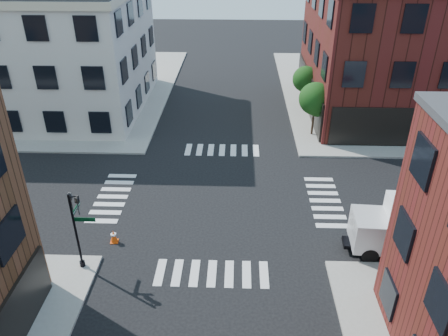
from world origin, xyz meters
name	(u,v)px	position (x,y,z in m)	size (l,w,h in m)	color
ground	(218,199)	(0.00, 0.00, 0.00)	(120.00, 120.00, 0.00)	black
sidewalk_ne	(425,92)	(21.00, 21.00, 0.07)	(30.00, 30.00, 0.15)	gray
sidewalk_nw	(35,88)	(-21.00, 21.00, 0.07)	(30.00, 30.00, 0.15)	gray
building_nw	(21,50)	(-19.00, 16.00, 5.50)	(22.00, 16.00, 11.00)	beige
tree_near	(316,100)	(7.56, 9.98, 3.16)	(2.69, 2.69, 4.49)	black
tree_far	(306,80)	(7.56, 15.98, 2.87)	(2.43, 2.43, 4.07)	black
signal_pole	(77,223)	(-6.72, -6.68, 2.86)	(1.29, 1.24, 4.60)	black
box_truck	(424,228)	(11.19, -5.03, 1.72)	(7.40, 2.62, 3.30)	white
traffic_cone	(114,236)	(-5.70, -4.61, 0.39)	(0.49, 0.49, 0.80)	#EE4A0A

